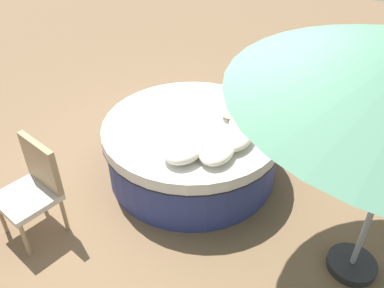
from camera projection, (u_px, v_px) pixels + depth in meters
ground_plane at (192, 171)px, 4.76m from camera, size 16.00×16.00×0.00m
round_bed at (192, 148)px, 4.55m from camera, size 1.98×1.98×0.67m
throw_pillow_0 at (184, 147)px, 3.87m from camera, size 0.54×0.39×0.18m
throw_pillow_1 at (217, 151)px, 3.85m from camera, size 0.47×0.33×0.15m
throw_pillow_2 at (236, 136)px, 4.04m from camera, size 0.53×0.34×0.16m
throw_pillow_3 at (245, 120)px, 4.26m from camera, size 0.54×0.31×0.18m
throw_pillow_4 at (235, 107)px, 4.49m from camera, size 0.49×0.30×0.17m
patio_chair at (34, 184)px, 3.75m from camera, size 0.62×0.64×0.98m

